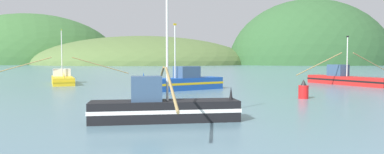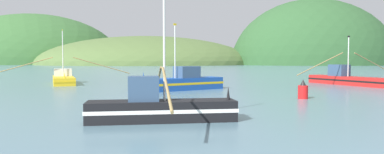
{
  "view_description": "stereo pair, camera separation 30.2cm",
  "coord_description": "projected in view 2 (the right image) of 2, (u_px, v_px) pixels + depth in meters",
  "views": [
    {
      "loc": [
        -7.71,
        -7.6,
        3.2
      ],
      "look_at": [
        -3.65,
        28.43,
        1.4
      ],
      "focal_mm": 32.58,
      "sensor_mm": 36.0,
      "label": 1
    },
    {
      "loc": [
        -7.41,
        -7.63,
        3.2
      ],
      "look_at": [
        -3.65,
        28.43,
        1.4
      ],
      "focal_mm": 32.58,
      "sensor_mm": 36.0,
      "label": 2
    }
  ],
  "objects": [
    {
      "name": "channel_buoy",
      "position": [
        303.0,
        91.0,
        28.58
      ],
      "size": [
        0.8,
        0.8,
        1.59
      ],
      "color": "red",
      "rests_on": "ground"
    },
    {
      "name": "fishing_boat_red",
      "position": [
        347.0,
        79.0,
        44.38
      ],
      "size": [
        15.91,
        11.7,
        6.24
      ],
      "rotation": [
        0.0,
        0.0,
        5.05
      ],
      "color": "red",
      "rests_on": "ground"
    },
    {
      "name": "hill_mid_left",
      "position": [
        312.0,
        65.0,
        222.68
      ],
      "size": [
        104.17,
        83.33,
        82.98
      ],
      "primitive_type": "ellipsoid",
      "color": "#2D562D",
      "rests_on": "ground"
    },
    {
      "name": "fishing_boat_black",
      "position": [
        160.0,
        107.0,
        18.09
      ],
      "size": [
        7.82,
        12.34,
        7.45
      ],
      "rotation": [
        0.0,
        0.0,
        0.04
      ],
      "color": "black",
      "rests_on": "ground"
    },
    {
      "name": "hill_far_right",
      "position": [
        147.0,
        65.0,
        230.95
      ],
      "size": [
        141.94,
        113.55,
        37.16
      ],
      "primitive_type": "ellipsoid",
      "color": "#516B38",
      "rests_on": "ground"
    },
    {
      "name": "hill_far_center",
      "position": [
        35.0,
        64.0,
        255.58
      ],
      "size": [
        127.31,
        101.85,
        72.85
      ],
      "primitive_type": "ellipsoid",
      "color": "#386633",
      "rests_on": "ground"
    },
    {
      "name": "fishing_boat_yellow",
      "position": [
        63.0,
        79.0,
        46.51
      ],
      "size": [
        17.06,
        10.08,
        7.27
      ],
      "rotation": [
        0.0,
        0.0,
        5.0
      ],
      "color": "gold",
      "rests_on": "ground"
    },
    {
      "name": "fishing_boat_blue",
      "position": [
        182.0,
        82.0,
        36.81
      ],
      "size": [
        9.57,
        6.47,
        6.97
      ],
      "rotation": [
        0.0,
        0.0,
        3.62
      ],
      "color": "#19479E",
      "rests_on": "ground"
    }
  ]
}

